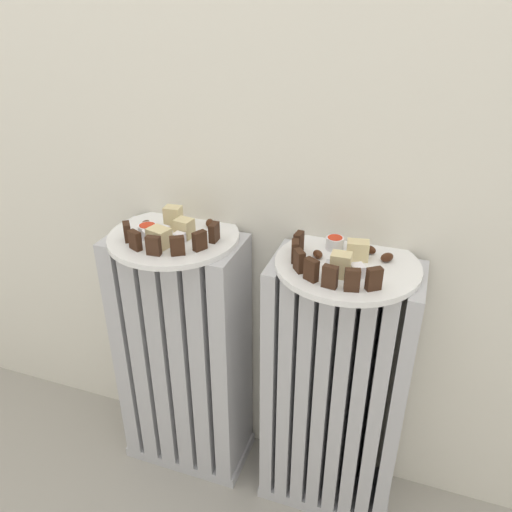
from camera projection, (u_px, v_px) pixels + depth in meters
name	position (u px, v px, depth m)	size (l,w,h in m)	color
radiator_left	(184.00, 358.00, 1.29)	(0.32, 0.17, 0.66)	#B2B2B7
radiator_right	(335.00, 394.00, 1.17)	(0.32, 0.17, 0.66)	#B2B2B7
plate_left	(174.00, 237.00, 1.12)	(0.29, 0.29, 0.01)	white
plate_right	(347.00, 265.00, 1.01)	(0.29, 0.29, 0.01)	white
dark_cake_slice_left_0	(127.00, 232.00, 1.09)	(0.03, 0.01, 0.04)	#382114
dark_cake_slice_left_1	(135.00, 240.00, 1.05)	(0.03, 0.01, 0.04)	#382114
dark_cake_slice_left_2	(153.00, 246.00, 1.03)	(0.03, 0.01, 0.04)	#382114
dark_cake_slice_left_3	(177.00, 246.00, 1.03)	(0.03, 0.01, 0.04)	#382114
dark_cake_slice_left_4	(200.00, 241.00, 1.05)	(0.03, 0.01, 0.04)	#382114
dark_cake_slice_left_5	(214.00, 232.00, 1.08)	(0.03, 0.01, 0.04)	#382114
marble_cake_slice_left_0	(173.00, 217.00, 1.14)	(0.04, 0.03, 0.05)	beige
marble_cake_slice_left_1	(184.00, 228.00, 1.10)	(0.04, 0.03, 0.04)	beige
marble_cake_slice_left_2	(159.00, 237.00, 1.06)	(0.05, 0.03, 0.04)	beige
turkish_delight_left_0	(179.00, 238.00, 1.08)	(0.02, 0.02, 0.02)	white
turkish_delight_left_1	(165.00, 230.00, 1.12)	(0.02, 0.02, 0.02)	white
turkish_delight_left_2	(148.00, 235.00, 1.09)	(0.02, 0.02, 0.02)	white
medjool_date_left_0	(145.00, 224.00, 1.15)	(0.03, 0.02, 0.02)	#3D1E0F
medjool_date_left_1	(210.00, 223.00, 1.15)	(0.03, 0.02, 0.02)	#3D1E0F
jam_bowl_left	(148.00, 229.00, 1.12)	(0.04, 0.04, 0.02)	white
dark_cake_slice_right_0	(299.00, 242.00, 1.04)	(0.03, 0.01, 0.04)	#382114
dark_cake_slice_right_1	(295.00, 251.00, 1.00)	(0.03, 0.01, 0.04)	#382114
dark_cake_slice_right_2	(299.00, 261.00, 0.97)	(0.03, 0.01, 0.04)	#382114
dark_cake_slice_right_3	(311.00, 270.00, 0.94)	(0.03, 0.01, 0.04)	#382114
dark_cake_slice_right_4	(330.00, 277.00, 0.92)	(0.03, 0.01, 0.04)	#382114
dark_cake_slice_right_5	(352.00, 280.00, 0.91)	(0.03, 0.01, 0.04)	#382114
dark_cake_slice_right_6	(374.00, 279.00, 0.91)	(0.03, 0.01, 0.04)	#382114
marble_cake_slice_right_0	(358.00, 250.00, 1.01)	(0.04, 0.03, 0.04)	beige
marble_cake_slice_right_1	(341.00, 265.00, 0.95)	(0.04, 0.03, 0.05)	beige
turkish_delight_right_0	(341.00, 257.00, 1.01)	(0.02, 0.02, 0.02)	white
turkish_delight_right_1	(357.00, 271.00, 0.95)	(0.02, 0.02, 0.02)	white
medjool_date_right_0	(370.00, 250.00, 1.04)	(0.02, 0.01, 0.02)	#3D1E0F
medjool_date_right_1	(318.00, 254.00, 1.02)	(0.03, 0.02, 0.02)	#3D1E0F
medjool_date_right_2	(387.00, 257.00, 1.01)	(0.03, 0.02, 0.02)	#3D1E0F
jam_bowl_right	(335.00, 242.00, 1.05)	(0.04, 0.04, 0.03)	white
fork	(330.00, 269.00, 0.98)	(0.03, 0.09, 0.00)	#B7B7BC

